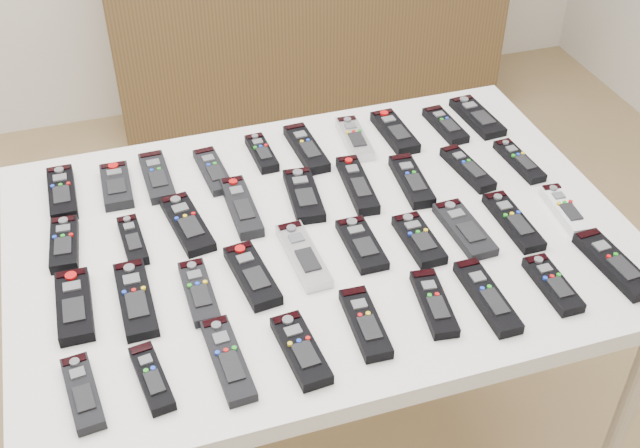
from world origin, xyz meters
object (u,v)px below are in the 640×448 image
object	(u,v)px
remote_4	(262,153)
remote_37	(614,264)
remote_30	(152,378)
remote_34	(434,303)
remote_0	(62,193)
remote_10	(64,244)
remote_26	(464,229)
remote_35	(487,297)
remote_17	(467,168)
remote_36	(553,284)
remote_32	(301,350)
remote_23	(303,255)
remote_8	(445,125)
remote_21	(199,292)
remote_28	(565,210)
remote_7	(395,132)
remote_11	(133,240)
remote_3	(213,171)
remote_20	(136,299)
remote_9	(477,117)
remote_5	(306,148)
remote_25	(419,240)
remote_6	(354,139)
remote_31	(228,359)
remote_27	(513,221)
table	(320,253)
remote_22	(252,275)
remote_24	(362,244)
remote_16	(411,181)
remote_33	(365,323)
sideboard	(308,29)
remote_13	(242,207)
remote_14	(304,195)
remote_1	(117,186)
remote_2	(157,177)
remote_19	(74,306)
remote_29	(83,393)
remote_15	(357,185)

from	to	relation	value
remote_4	remote_37	xyz separation A→B (m)	(0.55, -0.58, 0.00)
remote_30	remote_34	distance (m)	0.52
remote_0	remote_10	bearing A→B (deg)	-91.94
remote_26	remote_35	world-z (taller)	remote_35
remote_17	remote_36	world-z (taller)	same
remote_32	remote_23	bearing A→B (deg)	67.57
remote_8	remote_30	distance (m)	0.98
remote_4	remote_21	distance (m)	0.47
remote_30	remote_10	bearing A→B (deg)	98.71
remote_23	remote_28	bearing A→B (deg)	-5.21
remote_7	remote_30	distance (m)	0.88
remote_11	remote_3	bearing A→B (deg)	40.28
remote_20	remote_9	bearing A→B (deg)	23.34
remote_5	remote_8	distance (m)	0.35
remote_25	remote_30	size ratio (longest dim) A/B	1.03
remote_6	remote_32	size ratio (longest dim) A/B	1.02
remote_23	remote_31	size ratio (longest dim) A/B	1.01
remote_31	remote_20	bearing A→B (deg)	120.73
remote_27	remote_30	xyz separation A→B (m)	(-0.77, -0.19, 0.00)
remote_20	remote_27	xyz separation A→B (m)	(0.77, -0.01, -0.00)
table	remote_22	distance (m)	0.21
remote_24	remote_16	bearing A→B (deg)	43.27
remote_22	remote_33	world-z (taller)	same
sideboard	remote_4	xyz separation A→B (m)	(-0.54, -1.41, 0.40)
remote_4	remote_13	distance (m)	0.21
remote_4	remote_34	xyz separation A→B (m)	(0.18, -0.57, 0.00)
sideboard	remote_16	xyz separation A→B (m)	(-0.25, -1.62, 0.40)
remote_5	remote_30	distance (m)	0.73
sideboard	remote_17	world-z (taller)	remote_17
remote_5	remote_14	xyz separation A→B (m)	(-0.06, -0.17, -0.00)
sideboard	remote_1	distance (m)	1.73
remote_0	remote_16	xyz separation A→B (m)	(0.74, -0.19, 0.00)
remote_2	remote_19	distance (m)	0.42
remote_7	remote_23	xyz separation A→B (m)	(-0.34, -0.36, -0.00)
remote_23	remote_27	size ratio (longest dim) A/B	1.04
remote_10	remote_21	distance (m)	0.31
remote_1	remote_29	size ratio (longest dim) A/B	0.96
remote_0	remote_5	bearing A→B (deg)	0.91
remote_26	remote_31	distance (m)	0.57
remote_34	remote_35	size ratio (longest dim) A/B	0.86
remote_28	table	bearing A→B (deg)	173.31
remote_30	remote_11	bearing A→B (deg)	79.95
remote_0	remote_8	distance (m)	0.90
remote_6	remote_10	xyz separation A→B (m)	(-0.68, -0.19, 0.00)
remote_25	remote_27	size ratio (longest dim) A/B	0.82
remote_28	sideboard	bearing A→B (deg)	94.96
remote_3	remote_22	bearing A→B (deg)	-94.43
remote_22	remote_32	size ratio (longest dim) A/B	1.06
remote_1	remote_24	world-z (taller)	remote_1
remote_2	remote_15	size ratio (longest dim) A/B	0.91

